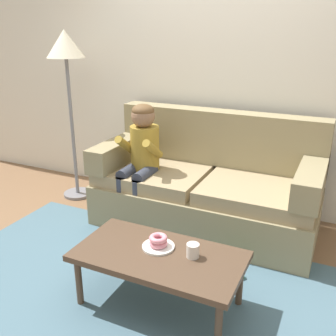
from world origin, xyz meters
TOP-DOWN VIEW (x-y plane):
  - ground at (0.00, 0.00)m, footprint 10.00×10.00m
  - wall_back at (0.00, 1.40)m, footprint 8.00×0.10m
  - area_rug at (0.00, -0.25)m, footprint 2.99×1.67m
  - couch at (0.12, 0.85)m, footprint 1.94×0.90m
  - coffee_table at (0.23, -0.35)m, footprint 1.07×0.56m
  - person_child at (-0.44, 0.64)m, footprint 0.34×0.58m
  - plate at (0.19, -0.29)m, footprint 0.21×0.21m
  - donut at (0.19, -0.29)m, footprint 0.17×0.17m
  - donut_second at (0.19, -0.29)m, footprint 0.17×0.17m
  - mug at (0.43, -0.29)m, footprint 0.08×0.08m
  - toy_controller at (0.55, 0.15)m, footprint 0.23×0.09m
  - floor_lamp at (-1.37, 0.86)m, footprint 0.37×0.37m

SIDE VIEW (x-z plane):
  - ground at x=0.00m, z-range 0.00..0.00m
  - area_rug at x=0.00m, z-range 0.00..0.01m
  - toy_controller at x=0.55m, z-range 0.00..0.05m
  - coffee_table at x=0.23m, z-range 0.16..0.55m
  - couch at x=0.12m, z-range -0.15..0.86m
  - plate at x=0.19m, z-range 0.39..0.40m
  - donut at x=0.19m, z-range 0.40..0.44m
  - mug at x=0.43m, z-range 0.39..0.48m
  - donut_second at x=0.19m, z-range 0.44..0.48m
  - person_child at x=-0.44m, z-range 0.12..1.22m
  - wall_back at x=0.00m, z-range 0.00..2.80m
  - floor_lamp at x=-1.37m, z-range 0.58..2.29m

